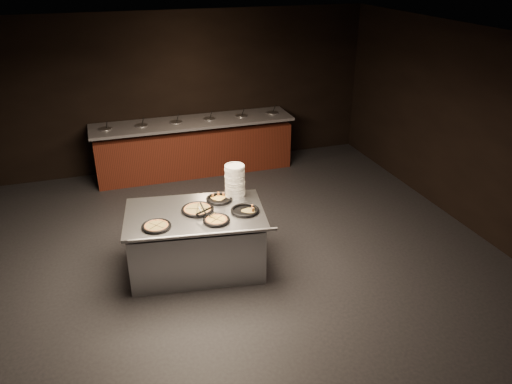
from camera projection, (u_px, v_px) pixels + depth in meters
room at (252, 172)px, 5.90m from camera, size 7.02×8.02×2.92m
salad_bar at (195, 150)px, 9.38m from camera, size 3.70×0.83×1.18m
serving_counter at (196, 242)px, 6.48m from camera, size 1.89×1.37×0.83m
plate_stack at (235, 181)px, 6.63m from camera, size 0.27×0.27×0.44m
pan_veggie_whole at (156, 226)px, 5.94m from camera, size 0.35×0.35×0.04m
pan_cheese_whole at (198, 209)px, 6.33m from camera, size 0.41×0.41×0.04m
pan_cheese_slices_a at (219, 199)px, 6.60m from camera, size 0.35×0.35×0.04m
pan_cheese_slices_b at (216, 220)px, 6.08m from camera, size 0.33×0.33×0.04m
pan_veggie_slices at (245, 210)px, 6.31m from camera, size 0.36×0.36×0.04m
server_left at (202, 209)px, 6.22m from camera, size 0.14×0.30×0.15m
server_right at (208, 213)px, 6.11m from camera, size 0.34×0.18×0.17m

